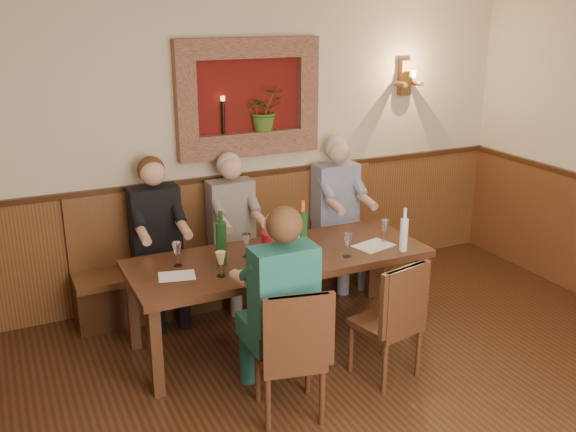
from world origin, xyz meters
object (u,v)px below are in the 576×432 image
chair_near_right (387,342)px  wine_bottle_green_b (221,242)px  person_bench_right (339,223)px  wine_bottle_green_a (303,229)px  dining_table (279,264)px  bench (238,263)px  person_bench_mid (235,243)px  person_bench_left (159,253)px  spittoon_bucket (276,248)px  water_bottle (404,234)px  person_chair_front (278,322)px  chair_near_left (290,378)px

chair_near_right → wine_bottle_green_b: (-0.97, 0.85, 0.66)m
person_bench_right → wine_bottle_green_a: 1.18m
dining_table → bench: bearing=90.0°
chair_near_right → person_bench_mid: person_bench_mid is taller
person_bench_left → person_bench_right: person_bench_right is taller
person_bench_right → wine_bottle_green_a: size_ratio=3.51×
spittoon_bucket → water_bottle: (1.04, -0.19, 0.02)m
person_chair_front → wine_bottle_green_a: bearing=53.9°
wine_bottle_green_a → spittoon_bucket: bearing=-150.1°
chair_near_right → dining_table: bearing=108.4°
spittoon_bucket → wine_bottle_green_b: wine_bottle_green_b is taller
chair_near_left → person_bench_mid: bearing=92.5°
person_chair_front → person_bench_mid: bearing=79.4°
chair_near_right → wine_bottle_green_b: 1.45m
chair_near_right → person_bench_right: bearing=60.1°
person_bench_mid → person_bench_right: (1.10, -0.00, 0.03)m
wine_bottle_green_a → chair_near_left: bearing=-120.7°
person_bench_left → spittoon_bucket: (0.67, -0.99, 0.28)m
person_bench_left → person_bench_mid: 0.70m
person_bench_left → spittoon_bucket: bearing=-55.7°
chair_near_left → wine_bottle_green_b: size_ratio=2.23×
wine_bottle_green_b → water_bottle: size_ratio=1.19×
person_bench_right → spittoon_bucket: bearing=-138.8°
dining_table → water_bottle: size_ratio=6.65×
bench → person_bench_right: person_bench_right is taller
dining_table → person_bench_left: (-0.77, 0.84, -0.08)m
bench → person_bench_left: bearing=-172.1°
dining_table → water_bottle: 1.03m
person_bench_left → person_chair_front: (0.40, -1.61, 0.01)m
person_chair_front → spittoon_bucket: 0.74m
dining_table → water_bottle: bearing=-19.7°
chair_near_left → water_bottle: 1.59m
chair_near_left → chair_near_right: size_ratio=1.02×
person_bench_right → wine_bottle_green_b: bearing=-151.5°
bench → person_chair_front: bearing=-102.0°
chair_near_right → spittoon_bucket: bearing=118.3°
dining_table → person_bench_right: (1.03, 0.84, -0.07)m
chair_near_left → person_bench_mid: size_ratio=0.68×
person_bench_mid → wine_bottle_green_a: person_bench_mid is taller
chair_near_left → person_chair_front: size_ratio=0.66×
person_chair_front → wine_bottle_green_b: person_chair_front is taller
chair_near_right → person_bench_mid: size_ratio=0.67×
bench → person_bench_left: size_ratio=2.09×
chair_near_left → spittoon_bucket: 1.05m
dining_table → spittoon_bucket: spittoon_bucket is taller
dining_table → chair_near_left: 1.11m
chair_near_right → spittoon_bucket: size_ratio=3.61×
wine_bottle_green_b → water_bottle: (1.43, -0.36, -0.03)m
bench → spittoon_bucket: bench is taller
person_bench_left → person_bench_mid: (0.70, 0.00, -0.02)m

